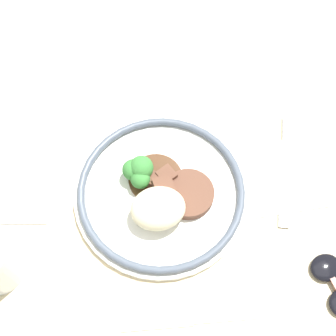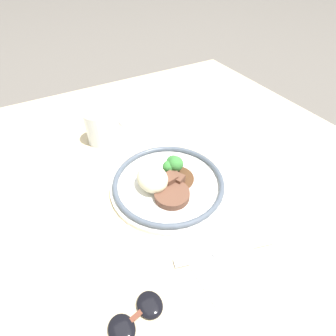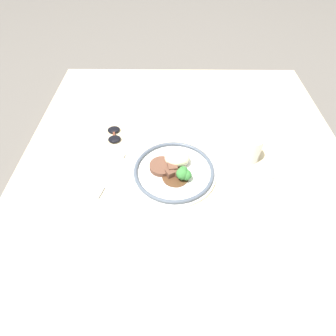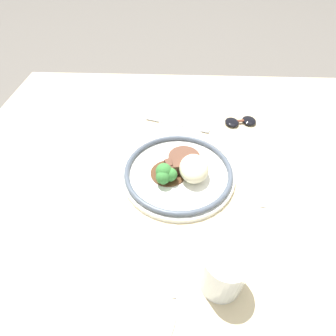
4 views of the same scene
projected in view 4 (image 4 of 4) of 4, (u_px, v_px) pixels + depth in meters
The scene contains 9 objects.
ground_plane at pixel (199, 197), 0.62m from camera, with size 8.00×8.00×0.00m, color #5B5651.
dining_table at pixel (199, 192), 0.61m from camera, with size 1.11×1.24×0.03m.
napkin at pixel (180, 126), 0.76m from camera, with size 0.15×0.13×0.00m.
plate at pixel (180, 171), 0.62m from camera, with size 0.27×0.27×0.06m.
juice_glass at pixel (223, 272), 0.42m from camera, with size 0.07×0.07×0.09m.
fork at pixel (184, 126), 0.76m from camera, with size 0.07×0.19×0.00m.
knife at pixel (258, 172), 0.63m from camera, with size 0.23×0.03×0.00m.
spoon at pixel (173, 306), 0.42m from camera, with size 0.16×0.04×0.01m.
sunglasses at pixel (240, 121), 0.77m from camera, with size 0.06×0.10×0.01m.
Camera 4 is at (0.39, -0.06, 0.49)m, focal length 28.00 mm.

